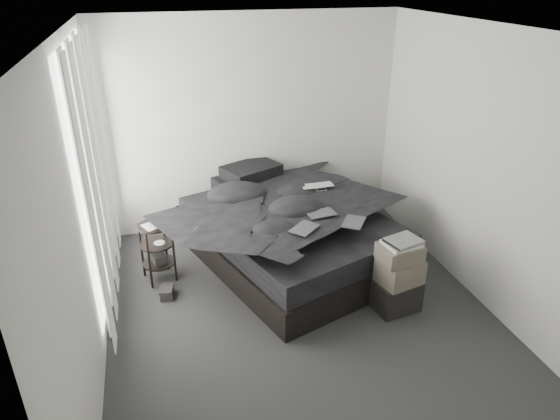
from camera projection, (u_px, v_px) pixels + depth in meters
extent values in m
cube|color=#2D2E30|center=(301.00, 315.00, 4.82)|extent=(3.60, 4.20, 0.01)
cube|color=white|center=(308.00, 31.00, 3.68)|extent=(3.60, 4.20, 0.01)
cube|color=silver|center=(252.00, 124.00, 6.08)|extent=(3.60, 0.01, 2.60)
cube|color=silver|center=(434.00, 360.00, 2.43)|extent=(3.60, 0.01, 2.60)
cube|color=silver|center=(81.00, 216.00, 3.83)|extent=(0.01, 4.20, 2.60)
cube|color=silver|center=(487.00, 172.00, 4.67)|extent=(0.01, 4.20, 2.60)
cube|color=white|center=(91.00, 169.00, 4.60)|extent=(0.02, 2.00, 2.30)
cube|color=white|center=(98.00, 175.00, 4.64)|extent=(0.06, 2.12, 2.48)
cube|color=black|center=(291.00, 247.00, 5.68)|extent=(2.42, 2.76, 0.31)
cube|color=black|center=(291.00, 225.00, 5.56)|extent=(2.33, 2.68, 0.25)
imported|color=black|center=(294.00, 206.00, 5.40)|extent=(2.26, 2.43, 0.27)
cube|color=black|center=(245.00, 183.00, 6.11)|extent=(0.81, 0.67, 0.16)
cube|color=black|center=(251.00, 171.00, 6.07)|extent=(0.78, 0.68, 0.15)
imported|color=silver|center=(319.00, 181.00, 5.64)|extent=(0.38, 0.25, 0.03)
cube|color=black|center=(305.00, 221.00, 4.78)|extent=(0.35, 0.34, 0.01)
cube|color=black|center=(321.00, 205.00, 5.08)|extent=(0.31, 0.23, 0.01)
cube|color=black|center=(354.00, 213.00, 4.90)|extent=(0.33, 0.35, 0.01)
cylinder|color=black|center=(158.00, 252.00, 5.25)|extent=(0.43, 0.43, 0.64)
cube|color=white|center=(155.00, 225.00, 5.10)|extent=(0.30, 0.27, 0.01)
cube|color=black|center=(167.00, 292.00, 5.05)|extent=(0.16, 0.20, 0.12)
cube|color=black|center=(395.00, 294.00, 4.86)|extent=(0.47, 0.39, 0.31)
cube|color=#60574B|center=(400.00, 271.00, 4.73)|extent=(0.45, 0.39, 0.24)
cube|color=#60574B|center=(400.00, 253.00, 4.65)|extent=(0.40, 0.34, 0.16)
cube|color=silver|center=(402.00, 243.00, 4.61)|extent=(0.36, 0.30, 0.03)
cube|color=silver|center=(404.00, 241.00, 4.59)|extent=(0.36, 0.32, 0.03)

